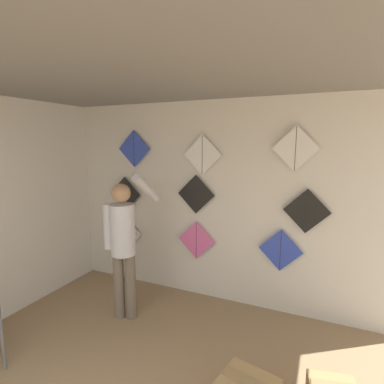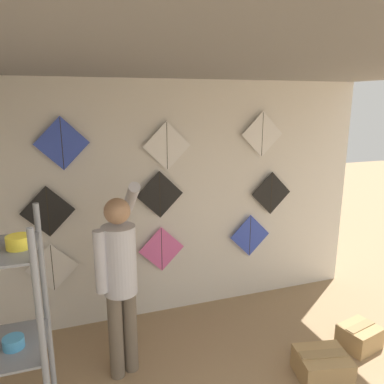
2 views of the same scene
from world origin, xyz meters
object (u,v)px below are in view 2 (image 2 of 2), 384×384
object	(u,v)px
cardboard_box_spare	(359,336)
kite_1	(162,249)
kite_0	(52,268)
kite_2	(250,236)
kite_6	(62,143)
cardboard_box	(322,366)
kite_4	(160,195)
kite_3	(48,212)
shopkeeper	(120,272)
kite_8	(262,134)
kite_5	(271,193)
kite_7	(167,146)

from	to	relation	value
cardboard_box_spare	kite_1	distance (m)	2.36
cardboard_box_spare	kite_0	world-z (taller)	kite_0
cardboard_box_spare	kite_1	size ratio (longest dim) A/B	0.81
kite_2	kite_6	world-z (taller)	kite_6
cardboard_box	kite_1	distance (m)	2.07
cardboard_box_spare	kite_4	distance (m)	2.65
kite_3	shopkeeper	bearing A→B (deg)	-55.35
shopkeeper	kite_8	bearing A→B (deg)	4.73
kite_1	kite_4	world-z (taller)	kite_4
kite_3	kite_5	world-z (taller)	kite_3
kite_0	kite_2	size ratio (longest dim) A/B	1.00
cardboard_box_spare	kite_3	xyz separation A→B (m)	(-3.03, 1.32, 1.31)
cardboard_box_spare	kite_0	bearing A→B (deg)	156.59
kite_4	kite_5	distance (m)	1.46
kite_1	kite_6	world-z (taller)	kite_6
kite_4	kite_6	xyz separation A→B (m)	(-1.01, 0.00, 0.62)
kite_4	kite_5	bearing A→B (deg)	0.00
kite_3	kite_8	distance (m)	2.61
kite_6	kite_7	bearing A→B (deg)	0.00
kite_7	kite_2	bearing A→B (deg)	0.00
kite_0	kite_8	size ratio (longest dim) A/B	1.00
kite_2	kite_8	xyz separation A→B (m)	(0.11, 0.00, 1.29)
kite_3	kite_4	distance (m)	1.21
kite_2	kite_3	distance (m)	2.45
kite_3	kite_8	bearing A→B (deg)	0.00
kite_2	kite_1	bearing A→B (deg)	180.00
kite_0	shopkeeper	bearing A→B (deg)	-54.95
cardboard_box	kite_4	distance (m)	2.39
shopkeeper	kite_1	bearing A→B (deg)	34.95
kite_7	kite_3	bearing A→B (deg)	180.00
kite_0	kite_1	bearing A→B (deg)	0.00
cardboard_box	cardboard_box_spare	world-z (taller)	cardboard_box
kite_5	shopkeeper	bearing A→B (deg)	-157.12
kite_4	kite_7	distance (m)	0.56
shopkeeper	cardboard_box	bearing A→B (deg)	-41.41
cardboard_box	kite_7	size ratio (longest dim) A/B	0.97
kite_1	kite_8	xyz separation A→B (m)	(1.29, 0.00, 1.32)
kite_2	kite_6	xyz separation A→B (m)	(-2.19, 0.00, 1.27)
kite_4	kite_8	size ratio (longest dim) A/B	1.00
cardboard_box_spare	kite_6	xyz separation A→B (m)	(-2.84, 1.32, 2.02)
kite_5	kite_6	size ratio (longest dim) A/B	1.00
shopkeeper	kite_6	size ratio (longest dim) A/B	3.37
cardboard_box_spare	kite_3	bearing A→B (deg)	156.53
kite_2	kite_5	size ratio (longest dim) A/B	1.00
kite_5	kite_6	distance (m)	2.58
kite_0	kite_4	size ratio (longest dim) A/B	1.00
cardboard_box	kite_1	world-z (taller)	kite_1
kite_2	kite_6	bearing A→B (deg)	180.00
shopkeeper	kite_6	bearing A→B (deg)	95.18
cardboard_box_spare	kite_2	distance (m)	1.65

